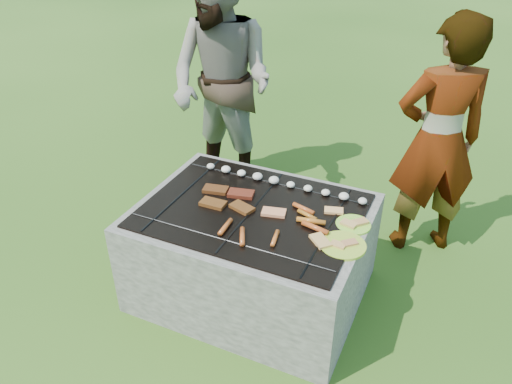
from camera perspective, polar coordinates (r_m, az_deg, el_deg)
lawn at (r=3.22m, az=-0.38°, el=-11.10°), size 60.00×60.00×0.00m
fire_pit at (r=3.03m, az=-0.40°, el=-7.19°), size 1.30×1.00×0.62m
mushrooms at (r=3.06m, az=2.77°, el=1.17°), size 1.05×0.06×0.04m
pork_slabs at (r=2.92m, az=-3.26°, el=-0.68°), size 0.39×0.26×0.02m
sausages at (r=2.70m, az=3.42°, el=-3.71°), size 0.54×0.48×0.03m
bread_on_grate at (r=2.74m, az=5.29°, el=-3.32°), size 0.46×0.41×0.02m
plate_far at (r=2.77m, az=11.07°, el=-3.64°), size 0.22×0.22×0.03m
plate_near at (r=2.61m, az=9.89°, el=-6.01°), size 0.30×0.30×0.03m
cook at (r=3.37m, az=20.08°, el=5.48°), size 0.70×0.62×1.61m
bystander at (r=3.83m, az=-3.92°, el=12.25°), size 1.01×0.86×1.82m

